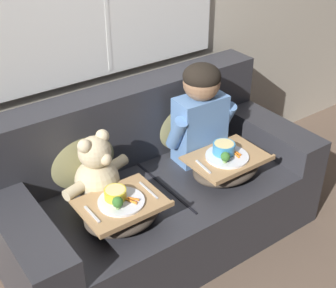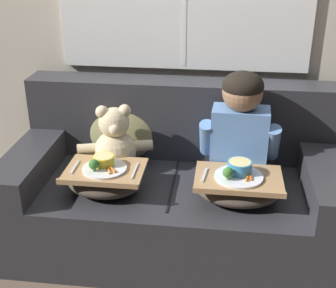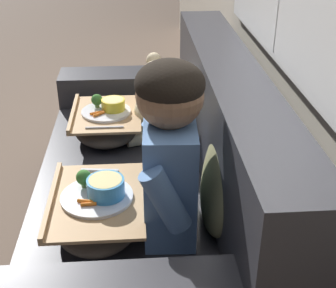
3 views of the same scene
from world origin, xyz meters
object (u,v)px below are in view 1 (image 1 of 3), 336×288
(child_figure, at_px, (201,109))
(lap_tray_teddy, at_px, (122,211))
(teddy_bear, at_px, (97,173))
(throw_pillow_behind_child, at_px, (181,119))
(couch, at_px, (153,191))
(throw_pillow_behind_teddy, at_px, (80,154))
(lap_tray_child, at_px, (226,165))

(child_figure, distance_m, lap_tray_teddy, 0.79)
(teddy_bear, bearing_deg, throw_pillow_behind_child, 15.06)
(throw_pillow_behind_child, xyz_separation_m, teddy_bear, (-0.70, -0.19, -0.02))
(couch, bearing_deg, throw_pillow_behind_teddy, 151.17)
(throw_pillow_behind_teddy, height_order, teddy_bear, throw_pillow_behind_teddy)
(couch, relative_size, lap_tray_child, 4.11)
(lap_tray_teddy, bearing_deg, teddy_bear, 89.45)
(throw_pillow_behind_child, height_order, teddy_bear, same)
(throw_pillow_behind_child, relative_size, child_figure, 0.68)
(child_figure, bearing_deg, teddy_bear, -179.65)
(child_figure, bearing_deg, throw_pillow_behind_child, 89.98)
(throw_pillow_behind_teddy, xyz_separation_m, child_figure, (0.70, -0.18, 0.15))
(child_figure, height_order, teddy_bear, child_figure)
(throw_pillow_behind_teddy, bearing_deg, child_figure, -14.71)
(throw_pillow_behind_teddy, relative_size, lap_tray_teddy, 1.04)
(teddy_bear, distance_m, lap_tray_child, 0.75)
(throw_pillow_behind_teddy, distance_m, teddy_bear, 0.19)
(child_figure, relative_size, lap_tray_teddy, 1.48)
(lap_tray_teddy, bearing_deg, couch, 34.37)
(lap_tray_child, distance_m, lap_tray_teddy, 0.70)
(couch, distance_m, lap_tray_child, 0.46)
(throw_pillow_behind_child, height_order, lap_tray_teddy, throw_pillow_behind_child)
(teddy_bear, bearing_deg, child_figure, 0.35)
(couch, bearing_deg, lap_tray_teddy, -145.63)
(throw_pillow_behind_child, distance_m, child_figure, 0.24)
(throw_pillow_behind_child, relative_size, throw_pillow_behind_teddy, 0.97)
(throw_pillow_behind_teddy, height_order, lap_tray_child, throw_pillow_behind_teddy)
(throw_pillow_behind_child, relative_size, lap_tray_teddy, 1.01)
(couch, bearing_deg, teddy_bear, 179.23)
(throw_pillow_behind_child, relative_size, teddy_bear, 0.97)
(child_figure, bearing_deg, lap_tray_teddy, -160.45)
(couch, xyz_separation_m, throw_pillow_behind_teddy, (-0.35, 0.19, 0.30))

